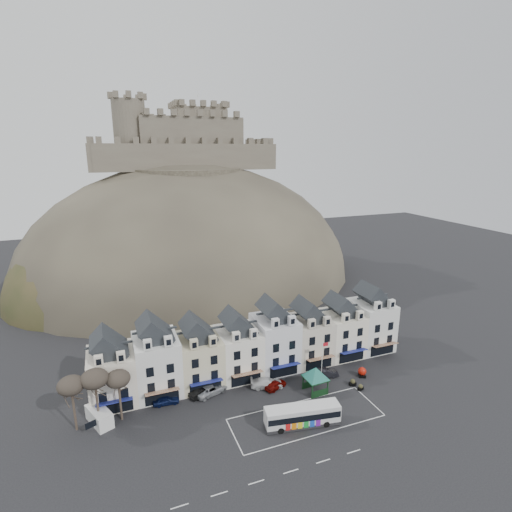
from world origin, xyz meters
The scene contains 21 objects.
ground centered at (0.00, 0.00, 0.00)m, with size 300.00×300.00×0.00m, color black.
coach_bay_markings centered at (2.00, 1.25, 0.00)m, with size 22.00×7.50×0.01m, color silver.
townhouse_terrace centered at (0.15, 15.97, 5.30)m, with size 54.40×9.35×11.80m.
castle_hill centered at (1.25, 68.95, 0.11)m, with size 100.00×76.00×68.00m.
castle centered at (0.51, 75.93, 40.19)m, with size 50.20×22.20×22.00m.
tree_left_far centered at (-29.00, 10.50, 6.90)m, with size 3.61×3.61×8.24m.
tree_left_mid centered at (-26.00, 10.50, 7.24)m, with size 3.78×3.78×8.64m.
tree_left_near centered at (-23.00, 10.50, 6.55)m, with size 3.43×3.43×7.84m.
bus centered at (0.68, 0.03, 1.66)m, with size 10.92×4.21×3.01m.
bus_shelter centered at (6.33, 6.38, 3.39)m, with size 6.87×6.87×4.37m.
red_buoy centered at (16.00, 7.33, 0.87)m, with size 1.52×1.52×1.71m.
flagpole centered at (8.98, 8.83, 4.08)m, with size 1.03×0.11×7.14m.
white_van centered at (-25.96, 10.77, 1.12)m, with size 3.87×5.33×2.23m.
planter_west centered at (13.43, 4.12, 0.49)m, with size 1.12×0.78×1.02m.
planter_east centered at (13.00, 5.70, 0.54)m, with size 1.22×0.79×1.13m.
car_navy centered at (-16.48, 11.82, 0.68)m, with size 1.60×3.97×1.35m, color #0C153D.
car_black centered at (-10.80, 12.00, 0.72)m, with size 1.52×4.36×1.43m, color black.
car_silver centered at (-9.37, 12.00, 0.77)m, with size 2.54×5.43×1.53m, color #A6A9AE.
car_white centered at (-0.40, 10.36, 0.77)m, with size 2.16×5.32×1.54m, color silver.
car_maroon centered at (0.80, 9.50, 0.67)m, with size 1.59×3.95×1.35m, color #620905.
car_charcoal centered at (10.00, 9.52, 0.77)m, with size 1.62×4.66×1.53m, color black.
Camera 1 is at (-22.85, -42.55, 37.82)m, focal length 28.00 mm.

